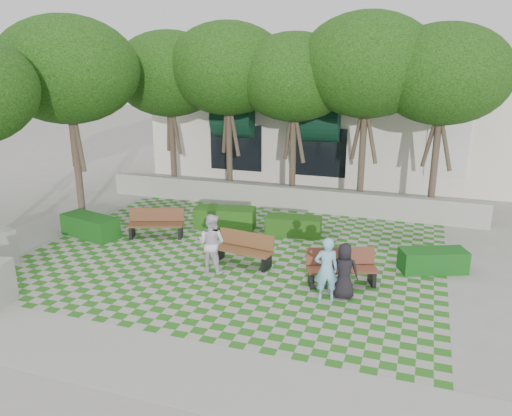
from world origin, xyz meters
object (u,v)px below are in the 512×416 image
at_px(person_white, 212,243).
at_px(hedge_midleft, 225,218).
at_px(hedge_midright, 293,226).
at_px(person_blue, 326,269).
at_px(bench_mid, 243,249).
at_px(hedge_west, 90,226).
at_px(bench_east, 341,268).
at_px(hedge_east, 433,261).
at_px(bench_west, 156,224).
at_px(person_dark, 344,271).

bearing_deg(person_white, hedge_midleft, -65.89).
bearing_deg(hedge_midright, hedge_midleft, -179.21).
bearing_deg(hedge_midright, person_blue, -65.61).
bearing_deg(bench_mid, hedge_west, -177.03).
bearing_deg(bench_east, person_blue, -123.47).
bearing_deg(hedge_west, hedge_midleft, 30.24).
xyz_separation_m(hedge_east, person_blue, (-2.48, -2.66, 0.49)).
bearing_deg(bench_east, hedge_midleft, 123.16).
relative_size(bench_mid, bench_west, 0.96).
bearing_deg(bench_mid, bench_east, -0.11).
xyz_separation_m(bench_mid, person_white, (-0.65, -0.76, 0.38)).
xyz_separation_m(hedge_midright, hedge_west, (-6.34, -2.31, 0.03)).
xyz_separation_m(bench_east, bench_west, (-6.40, 1.64, -0.00)).
bearing_deg(hedge_midright, person_dark, -59.88).
bearing_deg(bench_mid, hedge_midright, 84.17).
height_order(hedge_midleft, person_white, person_white).
bearing_deg(person_blue, bench_west, -44.82).
bearing_deg(bench_west, hedge_west, 178.49).
relative_size(hedge_midright, person_white, 1.11).
height_order(hedge_east, person_blue, person_blue).
xyz_separation_m(hedge_west, person_dark, (8.68, -1.72, 0.35)).
relative_size(bench_mid, person_blue, 1.13).
bearing_deg(person_white, bench_west, -27.03).
relative_size(bench_mid, person_white, 1.10).
height_order(bench_west, hedge_midleft, bench_west).
xyz_separation_m(hedge_midleft, hedge_west, (-3.90, -2.27, -0.01)).
distance_m(hedge_east, hedge_midright, 4.71).
distance_m(person_blue, person_dark, 0.48).
xyz_separation_m(bench_east, hedge_east, (2.27, 1.66, -0.14)).
bearing_deg(hedge_west, bench_mid, -5.49).
bearing_deg(bench_east, person_white, 163.60).
height_order(bench_east, hedge_west, bench_east).
distance_m(bench_east, bench_mid, 2.91).
xyz_separation_m(bench_west, person_white, (2.87, -1.97, 0.37)).
xyz_separation_m(bench_west, person_dark, (6.58, -2.39, 0.25)).
xyz_separation_m(bench_east, hedge_midleft, (-4.60, 3.25, -0.09)).
relative_size(hedge_midleft, person_blue, 1.29).
xyz_separation_m(bench_mid, hedge_west, (-5.62, 0.54, -0.09)).
height_order(bench_west, person_blue, person_blue).
relative_size(bench_west, hedge_east, 1.06).
bearing_deg(bench_west, bench_east, -33.58).
relative_size(hedge_east, person_white, 1.08).
height_order(bench_east, hedge_midleft, bench_east).
xyz_separation_m(hedge_east, person_dark, (-2.09, -2.40, 0.39)).
bearing_deg(hedge_east, hedge_midleft, 166.96).
relative_size(person_dark, person_white, 0.85).
bearing_deg(bench_west, person_dark, -39.13).
height_order(bench_mid, person_dark, person_dark).
xyz_separation_m(bench_west, hedge_west, (-2.10, -0.67, -0.10)).
distance_m(bench_mid, hedge_midright, 2.94).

